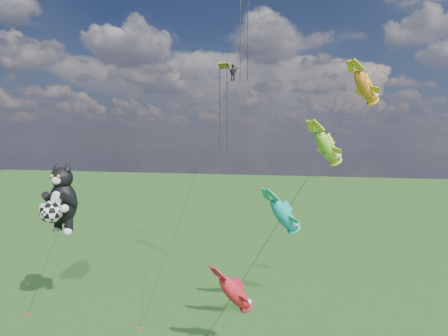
% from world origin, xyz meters
% --- Properties ---
extents(ground, '(300.00, 300.00, 0.00)m').
position_xyz_m(ground, '(0.00, 0.00, 0.00)').
color(ground, '#144210').
extents(cat_kite_rig, '(2.63, 4.19, 10.77)m').
position_xyz_m(cat_kite_rig, '(0.20, 3.53, 8.00)').
color(cat_kite_rig, brown).
rests_on(cat_kite_rig, ground).
extents(fish_windsock_rig, '(10.19, 12.44, 18.24)m').
position_xyz_m(fish_windsock_rig, '(18.87, -0.82, 10.22)').
color(fish_windsock_rig, brown).
rests_on(fish_windsock_rig, ground).
extents(parafoil_rig, '(3.15, 17.45, 26.94)m').
position_xyz_m(parafoil_rig, '(9.70, 15.97, 19.23)').
color(parafoil_rig, brown).
rests_on(parafoil_rig, ground).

